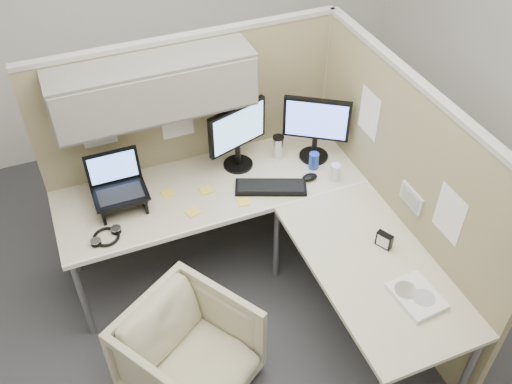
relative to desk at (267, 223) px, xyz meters
name	(u,v)px	position (x,y,z in m)	size (l,w,h in m)	color
ground	(256,312)	(-0.12, -0.13, -0.69)	(4.50, 4.50, 0.00)	#343438
partition_back	(176,120)	(-0.34, 0.70, 0.41)	(2.00, 0.36, 1.63)	#998C64
partition_right	(395,195)	(0.78, -0.19, 0.13)	(0.07, 2.03, 1.63)	#998C64
desk	(267,223)	(0.00, 0.00, 0.00)	(2.00, 1.98, 0.73)	beige
office_chair	(189,350)	(-0.67, -0.46, -0.35)	(0.65, 0.61, 0.67)	beige
monitor_left	(237,132)	(0.02, 0.55, 0.32)	(0.43, 0.20, 0.47)	black
monitor_right	(316,124)	(0.53, 0.44, 0.32)	(0.39, 0.27, 0.47)	black
laptop_station	(119,190)	(-0.80, 0.44, 0.17)	(0.33, 0.28, 0.34)	black
keyboard	(271,187)	(0.13, 0.24, 0.05)	(0.46, 0.15, 0.02)	black
mouse	(310,177)	(0.40, 0.23, 0.06)	(0.11, 0.07, 0.04)	black
travel_mug	(278,147)	(0.31, 0.53, 0.13)	(0.08, 0.08, 0.17)	silver
soda_can_green	(335,172)	(0.55, 0.17, 0.10)	(0.07, 0.07, 0.12)	silver
soda_can_silver	(314,161)	(0.48, 0.33, 0.10)	(0.07, 0.07, 0.12)	#1E3FA5
sticky_note_d	(206,190)	(-0.27, 0.38, 0.05)	(0.08, 0.08, 0.01)	yellow
sticky_note_a	(193,212)	(-0.41, 0.22, 0.05)	(0.08, 0.08, 0.01)	yellow
sticky_note_c	(168,193)	(-0.51, 0.45, 0.05)	(0.08, 0.08, 0.01)	yellow
sticky_note_b	(244,202)	(-0.08, 0.19, 0.05)	(0.08, 0.08, 0.01)	yellow
headphones	(106,237)	(-0.95, 0.20, 0.06)	(0.21, 0.21, 0.03)	black
paper_stack	(417,296)	(0.50, -0.86, 0.06)	(0.24, 0.29, 0.03)	white
desk_clock	(384,240)	(0.54, -0.47, 0.09)	(0.08, 0.10, 0.10)	black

